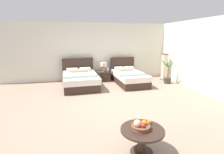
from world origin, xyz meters
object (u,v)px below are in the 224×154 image
vase (108,70)px  bed_near_corner (129,77)px  fruit_bowl (140,126)px  loose_orange (149,122)px  loose_apple (136,120)px  bed_near_window (80,80)px  table_lamp (104,66)px  floor_lamp_corner (164,67)px  potted_palm (167,77)px  nightstand (104,76)px  coffee_table (142,136)px

vase → bed_near_corner: bearing=-38.7°
fruit_bowl → loose_orange: bearing=28.7°
loose_apple → bed_near_window: bearing=100.8°
fruit_bowl → loose_orange: fruit_bowl is taller
vase → fruit_bowl: 5.26m
table_lamp → floor_lamp_corner: 2.93m
table_lamp → potted_palm: potted_palm is taller
nightstand → coffee_table: size_ratio=0.76×
floor_lamp_corner → coffee_table: bearing=-122.7°
loose_apple → potted_palm: potted_palm is taller
loose_apple → potted_palm: bearing=53.1°
loose_orange → potted_palm: (2.80, 4.13, -0.22)m
table_lamp → potted_palm: (2.71, -1.05, -0.44)m
coffee_table → loose_orange: size_ratio=9.19×
vase → bed_near_window: bearing=-152.7°
bed_near_window → vase: 1.48m
bed_near_corner → potted_palm: bed_near_corner is taller
nightstand → table_lamp: size_ratio=1.36×
vase → coffee_table: (-0.45, -5.25, -0.21)m
nightstand → floor_lamp_corner: bearing=-6.9°
table_lamp → bed_near_corner: bearing=-35.9°
bed_near_corner → bed_near_window: bearing=-179.9°
bed_near_corner → coffee_table: (-1.28, -4.59, 0.05)m
loose_orange → floor_lamp_corner: 5.67m
bed_near_window → nightstand: size_ratio=3.72×
vase → potted_palm: (2.53, -0.99, -0.26)m
coffee_table → floor_lamp_corner: size_ratio=0.61×
loose_orange → potted_palm: size_ratio=0.08×
nightstand → fruit_bowl: fruit_bowl is taller
bed_near_corner → fruit_bowl: bearing=-106.0°
bed_near_window → coffee_table: bed_near_window is taller
bed_near_window → bed_near_corner: bed_near_window is taller
loose_apple → potted_palm: size_ratio=0.07×
bed_near_window → loose_orange: 4.58m
table_lamp → loose_orange: table_lamp is taller
nightstand → floor_lamp_corner: 2.95m
vase → potted_palm: bearing=-21.3°
potted_palm → vase: bearing=158.7°
loose_orange → floor_lamp_corner: floor_lamp_corner is taller
bed_near_window → fruit_bowl: 4.65m
fruit_bowl → potted_palm: bearing=54.7°
bed_near_window → coffee_table: size_ratio=2.81×
bed_near_corner → fruit_bowl: size_ratio=6.34×
bed_near_window → table_lamp: bed_near_window is taller
bed_near_corner → floor_lamp_corner: floor_lamp_corner is taller
bed_near_window → loose_orange: size_ratio=25.79×
bed_near_window → table_lamp: size_ratio=5.06×
fruit_bowl → floor_lamp_corner: size_ratio=0.27×
loose_orange → floor_lamp_corner: size_ratio=0.07×
bed_near_corner → table_lamp: size_ratio=5.03×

